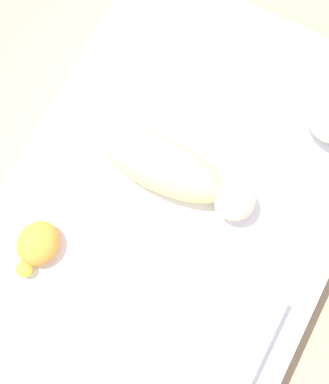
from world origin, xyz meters
The scene contains 5 objects.
ground_plane centered at (0.00, 0.00, 0.00)m, with size 12.00×12.00×0.00m, color #9E8466.
bed_mattress centered at (0.00, 0.00, 0.10)m, with size 1.58×1.01×0.21m.
swaddled_baby centered at (-0.13, -0.05, 0.29)m, with size 0.18×0.52×0.16m.
pillow centered at (0.22, 0.26, 0.25)m, with size 0.33×0.31×0.09m.
turtle_plush centered at (0.25, -0.31, 0.25)m, with size 0.18×0.12×0.09m.
Camera 1 is at (0.25, 0.12, 1.83)m, focal length 50.00 mm.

